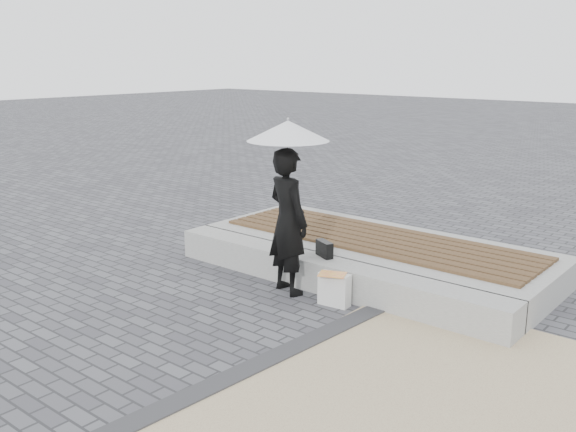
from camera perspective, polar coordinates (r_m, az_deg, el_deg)
The scene contains 10 objects.
ground at distance 7.22m, azimuth -4.13°, elevation -9.99°, with size 80.00×80.00×0.00m, color #4F5054.
edging_band at distance 6.42m, azimuth -2.32°, elevation -13.00°, with size 0.25×5.20×0.04m, color #323235.
seating_ledge at distance 8.29m, azimuth 3.53°, elevation -5.26°, with size 5.00×0.45×0.40m, color #ACADA7.
timber_platform at distance 9.24m, azimuth 7.94°, elevation -3.33°, with size 5.00×2.00×0.40m, color #A3A39E.
timber_decking at distance 9.18m, azimuth 7.98°, elevation -2.02°, with size 4.60×1.40×0.04m, color brown, non-canonical shape.
woman at distance 8.00m, azimuth 0.00°, elevation -0.48°, with size 0.68×0.45×1.86m, color black.
parasol at distance 7.79m, azimuth 0.00°, elevation 7.63°, with size 1.01×1.01×1.29m.
handbag at distance 8.33m, azimuth 3.27°, elevation -2.96°, with size 0.30×0.11×0.21m, color black.
canvas_tote at distance 7.79m, azimuth 4.18°, elevation -6.56°, with size 0.38×0.16×0.40m, color silver.
magazine at distance 7.68m, azimuth 3.98°, elevation -5.21°, with size 0.32×0.23×0.01m, color #D6354E.
Camera 1 is at (4.59, -4.74, 2.93)m, focal length 39.78 mm.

